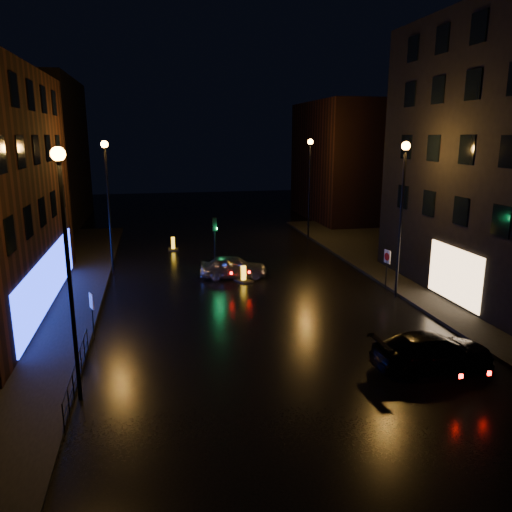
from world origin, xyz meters
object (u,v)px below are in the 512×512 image
object	(u,v)px
silver_hatchback	(233,267)
road_sign_right	(387,260)
dark_sedan	(433,351)
bollard_near	(244,278)
traffic_signal	(215,261)
bollard_far	(173,247)
road_sign_left	(92,305)

from	to	relation	value
silver_hatchback	road_sign_right	size ratio (longest dim) A/B	1.79
dark_sedan	bollard_near	xyz separation A→B (m)	(-4.99, 12.93, -0.48)
dark_sedan	road_sign_right	size ratio (longest dim) A/B	2.07
traffic_signal	silver_hatchback	distance (m)	2.58
bollard_far	road_sign_left	xyz separation A→B (m)	(-4.18, -16.80, 1.32)
dark_sedan	bollard_near	distance (m)	13.86
silver_hatchback	dark_sedan	distance (m)	14.88
road_sign_right	dark_sedan	bearing A→B (deg)	65.36
dark_sedan	traffic_signal	bearing A→B (deg)	19.27
road_sign_left	road_sign_right	size ratio (longest dim) A/B	0.89
dark_sedan	bollard_far	world-z (taller)	dark_sedan
dark_sedan	bollard_far	size ratio (longest dim) A/B	4.05
silver_hatchback	road_sign_left	size ratio (longest dim) A/B	2.01
silver_hatchback	dark_sedan	world-z (taller)	silver_hatchback
bollard_far	traffic_signal	bearing A→B (deg)	-65.72
dark_sedan	bollard_near	world-z (taller)	dark_sedan
road_sign_left	road_sign_right	distance (m)	16.32
road_sign_right	road_sign_left	bearing A→B (deg)	5.93
silver_hatchback	bollard_near	xyz separation A→B (m)	(0.47, -0.92, -0.49)
bollard_far	road_sign_right	world-z (taller)	road_sign_right
silver_hatchback	road_sign_right	xyz separation A→B (m)	(8.26, -4.12, 1.03)
road_sign_left	bollard_near	bearing A→B (deg)	20.41
bollard_near	silver_hatchback	bearing A→B (deg)	92.11
dark_sedan	bollard_near	bearing A→B (deg)	19.22
traffic_signal	bollard_near	distance (m)	3.61
traffic_signal	dark_sedan	size ratio (longest dim) A/B	0.72
bollard_near	road_sign_left	bearing A→B (deg)	-162.52
bollard_far	bollard_near	bearing A→B (deg)	-66.03
silver_hatchback	road_sign_left	bearing A→B (deg)	144.81
silver_hatchback	bollard_far	distance (m)	9.24
bollard_far	road_sign_right	xyz separation A→B (m)	(11.61, -12.71, 1.51)
road_sign_right	bollard_near	bearing A→B (deg)	-30.91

